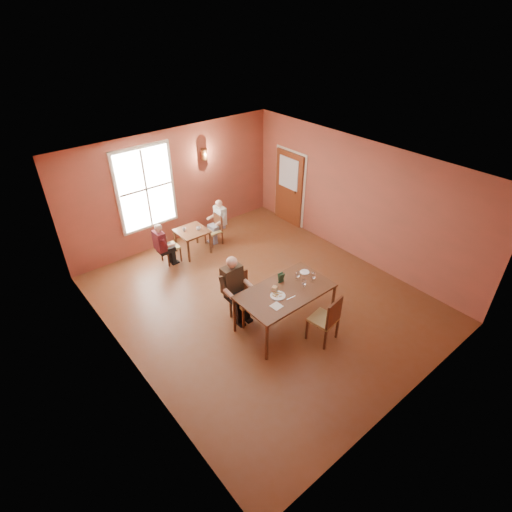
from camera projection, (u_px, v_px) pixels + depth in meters
ground at (262, 299)px, 8.87m from camera, size 6.00×7.00×0.01m
wall_back at (175, 187)px, 10.29m from camera, size 6.00×0.04×3.00m
wall_front at (418, 338)px, 5.79m from camera, size 6.00×0.04×3.00m
wall_left at (121, 303)px, 6.44m from camera, size 0.04×7.00×3.00m
wall_right at (357, 200)px, 9.64m from camera, size 0.04×7.00×3.00m
ceiling at (263, 171)px, 7.21m from camera, size 6.00×7.00×0.04m
window at (146, 189)px, 9.72m from camera, size 1.36×0.10×1.96m
door at (289, 188)px, 11.33m from camera, size 0.12×1.04×2.10m
wall_sconce at (204, 154)px, 10.32m from camera, size 0.16×0.16×0.28m
main_table at (285, 308)px, 7.96m from camera, size 1.86×1.05×0.87m
chair_diner_main at (245, 299)px, 8.07m from camera, size 0.46×0.46×1.04m
diner_main at (246, 293)px, 7.95m from camera, size 0.55×0.55×1.38m
chair_empty at (323, 318)px, 7.58m from camera, size 0.53×0.53×1.04m
plate_food at (278, 295)px, 7.57m from camera, size 0.38×0.38×0.04m
sandwich at (275, 290)px, 7.65m from camera, size 0.12×0.12×0.11m
goblet_a at (298, 275)px, 7.96m from camera, size 0.11×0.11×0.21m
goblet_b at (313, 277)px, 7.91m from camera, size 0.11×0.11×0.21m
goblet_c at (304, 283)px, 7.75m from camera, size 0.10×0.10×0.20m
menu_stand at (281, 278)px, 7.89m from camera, size 0.13×0.07×0.21m
knife at (291, 298)px, 7.54m from camera, size 0.21×0.04×0.00m
napkin at (276, 306)px, 7.33m from camera, size 0.20×0.20×0.01m
side_plate at (305, 272)px, 8.22m from camera, size 0.24×0.24×0.02m
second_table at (193, 241)px, 10.31m from camera, size 0.73×0.73×0.65m
chair_diner_white at (213, 230)px, 10.61m from camera, size 0.36×0.36×0.82m
diner_white at (214, 225)px, 10.53m from camera, size 0.46×0.46×1.14m
chair_diner_maroon at (170, 246)px, 9.90m from camera, size 0.38×0.38×0.87m
diner_maroon at (168, 242)px, 9.81m from camera, size 0.46×0.46×1.14m
cup_a at (198, 228)px, 10.13m from camera, size 0.14×0.14×0.09m
cup_b at (184, 230)px, 10.08m from camera, size 0.11×0.11×0.09m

